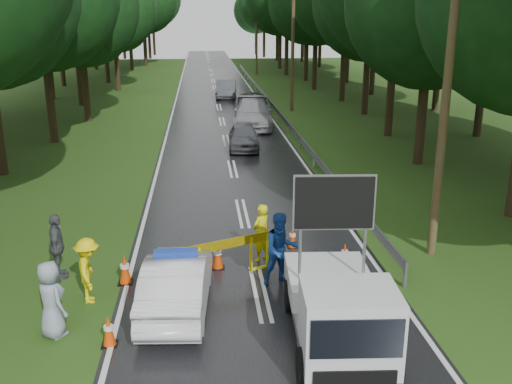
{
  "coord_description": "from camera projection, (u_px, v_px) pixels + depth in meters",
  "views": [
    {
      "loc": [
        -1.34,
        -12.73,
        6.63
      ],
      "look_at": [
        0.31,
        4.31,
        1.3
      ],
      "focal_mm": 40.0,
      "sensor_mm": 36.0,
      "label": 1
    }
  ],
  "objects": [
    {
      "name": "queue_car_second",
      "position": [
        253.0,
        114.0,
        35.02
      ],
      "size": [
        2.79,
        5.88,
        1.66
      ],
      "primitive_type": "imported",
      "rotation": [
        0.0,
        0.0,
        -0.08
      ],
      "color": "gray",
      "rests_on": "ground"
    },
    {
      "name": "barrier",
      "position": [
        226.0,
        249.0,
        14.82
      ],
      "size": [
        2.41,
        1.05,
        1.07
      ],
      "rotation": [
        0.0,
        0.0,
        0.4
      ],
      "color": "yellow",
      "rests_on": "ground"
    },
    {
      "name": "cone_right",
      "position": [
        345.0,
        254.0,
        15.75
      ],
      "size": [
        0.3,
        0.3,
        0.64
      ],
      "color": "black",
      "rests_on": "ground"
    },
    {
      "name": "police_sedan",
      "position": [
        177.0,
        282.0,
        13.28
      ],
      "size": [
        1.72,
        4.14,
        1.47
      ],
      "rotation": [
        0.0,
        0.0,
        3.06
      ],
      "color": "silver",
      "rests_on": "ground"
    },
    {
      "name": "officer",
      "position": [
        261.0,
        233.0,
        15.86
      ],
      "size": [
        0.72,
        0.7,
        1.66
      ],
      "primitive_type": "imported",
      "rotation": [
        0.0,
        0.0,
        3.88
      ],
      "color": "yellow",
      "rests_on": "ground"
    },
    {
      "name": "utility_pole_far",
      "position": [
        257.0,
        29.0,
        64.48
      ],
      "size": [
        1.4,
        0.24,
        10.0
      ],
      "color": "#463620",
      "rests_on": "ground"
    },
    {
      "name": "cone_center",
      "position": [
        218.0,
        256.0,
        15.48
      ],
      "size": [
        0.37,
        0.37,
        0.78
      ],
      "color": "black",
      "rests_on": "ground"
    },
    {
      "name": "ground",
      "position": [
        260.0,
        293.0,
        14.19
      ],
      "size": [
        160.0,
        160.0,
        0.0
      ],
      "primitive_type": "plane",
      "color": "#244213",
      "rests_on": "ground"
    },
    {
      "name": "bystander_left",
      "position": [
        88.0,
        270.0,
        13.57
      ],
      "size": [
        0.77,
        1.14,
        1.62
      ],
      "primitive_type": "imported",
      "rotation": [
        0.0,
        0.0,
        1.75
      ],
      "color": "yellow",
      "rests_on": "ground"
    },
    {
      "name": "utility_pole_near",
      "position": [
        448.0,
        77.0,
        15.06
      ],
      "size": [
        1.4,
        0.24,
        10.0
      ],
      "color": "#463620",
      "rests_on": "ground"
    },
    {
      "name": "guardrail",
      "position": [
        268.0,
        100.0,
        42.56
      ],
      "size": [
        0.12,
        60.06,
        0.7
      ],
      "color": "gray",
      "rests_on": "ground"
    },
    {
      "name": "road",
      "position": [
        219.0,
        107.0,
        42.69
      ],
      "size": [
        7.0,
        140.0,
        0.02
      ],
      "primitive_type": "cube",
      "color": "black",
      "rests_on": "ground"
    },
    {
      "name": "cone_left_mid",
      "position": [
        125.0,
        269.0,
        14.61
      ],
      "size": [
        0.38,
        0.38,
        0.8
      ],
      "color": "black",
      "rests_on": "ground"
    },
    {
      "name": "queue_car_third",
      "position": [
        252.0,
        102.0,
        40.83
      ],
      "size": [
        2.48,
        4.75,
        1.28
      ],
      "primitive_type": "imported",
      "rotation": [
        0.0,
        0.0,
        -0.08
      ],
      "color": "black",
      "rests_on": "ground"
    },
    {
      "name": "queue_car_fourth",
      "position": [
        226.0,
        89.0,
        47.34
      ],
      "size": [
        1.96,
        4.63,
        1.48
      ],
      "primitive_type": "imported",
      "rotation": [
        0.0,
        0.0,
        -0.09
      ],
      "color": "#3E4246",
      "rests_on": "ground"
    },
    {
      "name": "bystander_right",
      "position": [
        51.0,
        299.0,
        12.08
      ],
      "size": [
        0.97,
        0.99,
        1.72
      ],
      "primitive_type": "imported",
      "rotation": [
        0.0,
        0.0,
        2.3
      ],
      "color": "gray",
      "rests_on": "ground"
    },
    {
      "name": "cone_near_left",
      "position": [
        109.0,
        331.0,
        11.86
      ],
      "size": [
        0.33,
        0.33,
        0.7
      ],
      "color": "black",
      "rests_on": "ground"
    },
    {
      "name": "civilian",
      "position": [
        281.0,
        249.0,
        14.43
      ],
      "size": [
        1.06,
        0.9,
        1.91
      ],
      "primitive_type": "imported",
      "rotation": [
        0.0,
        0.0,
        0.21
      ],
      "color": "#174195",
      "rests_on": "ground"
    },
    {
      "name": "cone_far",
      "position": [
        292.0,
        237.0,
        16.9
      ],
      "size": [
        0.31,
        0.31,
        0.66
      ],
      "color": "black",
      "rests_on": "ground"
    },
    {
      "name": "work_truck",
      "position": [
        339.0,
        308.0,
        11.6
      ],
      "size": [
        2.15,
        4.38,
        3.4
      ],
      "rotation": [
        0.0,
        0.0,
        -0.07
      ],
      "color": "gray",
      "rests_on": "ground"
    },
    {
      "name": "utility_pole_mid",
      "position": [
        293.0,
        38.0,
        39.77
      ],
      "size": [
        1.4,
        0.24,
        10.0
      ],
      "color": "#463620",
      "rests_on": "ground"
    },
    {
      "name": "queue_car_first",
      "position": [
        243.0,
        137.0,
        29.28
      ],
      "size": [
        1.7,
        3.85,
        1.29
      ],
      "primitive_type": "imported",
      "rotation": [
        0.0,
        0.0,
        -0.05
      ],
      "color": "#43454B",
      "rests_on": "ground"
    },
    {
      "name": "bystander_mid",
      "position": [
        57.0,
        246.0,
        14.82
      ],
      "size": [
        0.59,
        1.08,
        1.75
      ],
      "primitive_type": "imported",
      "rotation": [
        0.0,
        0.0,
        1.73
      ],
      "color": "#46484E",
      "rests_on": "ground"
    }
  ]
}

